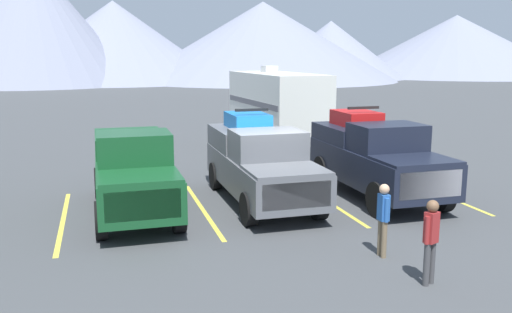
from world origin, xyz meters
name	(u,v)px	position (x,y,z in m)	size (l,w,h in m)	color
ground_plane	(271,209)	(0.00, 0.00, 0.00)	(240.00, 240.00, 0.00)	#3F4244
pickup_truck_a	(133,170)	(-3.61, 0.75, 1.16)	(2.08, 5.65, 2.25)	#144723
pickup_truck_b	(259,160)	(-0.05, 0.93, 1.19)	(2.17, 5.71, 2.60)	#595B60
pickup_truck_c	(375,155)	(3.39, 0.50, 1.23)	(2.20, 5.45, 2.61)	black
lot_stripe_a	(63,220)	(-5.44, 0.46, 0.00)	(0.12, 5.50, 0.01)	gold
lot_stripe_b	(203,209)	(-1.81, 0.46, 0.00)	(0.12, 5.50, 0.01)	gold
lot_stripe_c	(325,200)	(1.81, 0.46, 0.00)	(0.12, 5.50, 0.01)	gold
lot_stripe_d	(433,191)	(5.44, 0.46, 0.00)	(0.12, 5.50, 0.01)	gold
camper_trailer_a	(277,105)	(3.27, 9.46, 1.92)	(2.88, 7.82, 3.64)	silver
person_a	(383,215)	(1.18, -4.06, 0.90)	(0.21, 0.35, 1.57)	#726047
person_b	(431,236)	(1.31, -5.58, 0.93)	(0.34, 0.27, 1.62)	#3F3F42
mountain_ridge	(98,37)	(-4.09, 70.55, 6.46)	(162.22, 47.71, 17.78)	gray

